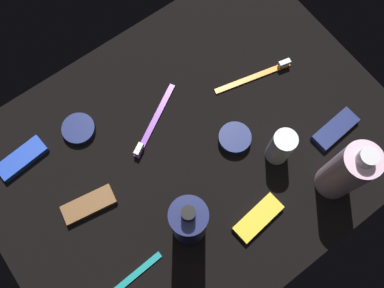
{
  "coord_description": "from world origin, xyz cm",
  "views": [
    {
      "loc": [
        15.11,
        20.48,
        80.07
      ],
      "look_at": [
        0.0,
        0.0,
        3.0
      ],
      "focal_mm": 37.9,
      "sensor_mm": 36.0,
      "label": 1
    }
  ],
  "objects_px": {
    "cream_tin_left": "(79,129)",
    "toothbrush_purple": "(153,124)",
    "bodywash_bottle": "(347,172)",
    "toothbrush_orange": "(257,75)",
    "deodorant_stick": "(281,147)",
    "snack_bar_yellow": "(258,218)",
    "snack_bar_blue": "(22,159)",
    "lotion_bottle": "(189,223)",
    "snack_bar_brown": "(89,205)",
    "cream_tin_right": "(235,138)",
    "snack_bar_navy": "(335,129)"
  },
  "relations": [
    {
      "from": "bodywash_bottle",
      "to": "snack_bar_navy",
      "type": "distance_m",
      "value": 0.14
    },
    {
      "from": "snack_bar_blue",
      "to": "lotion_bottle",
      "type": "bearing_deg",
      "value": 115.92
    },
    {
      "from": "toothbrush_orange",
      "to": "snack_bar_yellow",
      "type": "distance_m",
      "value": 0.31
    },
    {
      "from": "snack_bar_yellow",
      "to": "snack_bar_blue",
      "type": "xyz_separation_m",
      "value": [
        0.31,
        -0.38,
        0.0
      ]
    },
    {
      "from": "bodywash_bottle",
      "to": "cream_tin_right",
      "type": "relative_size",
      "value": 2.81
    },
    {
      "from": "deodorant_stick",
      "to": "snack_bar_navy",
      "type": "bearing_deg",
      "value": 166.15
    },
    {
      "from": "deodorant_stick",
      "to": "cream_tin_left",
      "type": "xyz_separation_m",
      "value": [
        0.3,
        -0.29,
        -0.04
      ]
    },
    {
      "from": "deodorant_stick",
      "to": "toothbrush_purple",
      "type": "relative_size",
      "value": 0.59
    },
    {
      "from": "toothbrush_purple",
      "to": "snack_bar_blue",
      "type": "height_order",
      "value": "toothbrush_purple"
    },
    {
      "from": "toothbrush_purple",
      "to": "snack_bar_blue",
      "type": "distance_m",
      "value": 0.27
    },
    {
      "from": "snack_bar_brown",
      "to": "snack_bar_blue",
      "type": "height_order",
      "value": "same"
    },
    {
      "from": "snack_bar_blue",
      "to": "toothbrush_purple",
      "type": "bearing_deg",
      "value": 154.36
    },
    {
      "from": "snack_bar_navy",
      "to": "cream_tin_left",
      "type": "bearing_deg",
      "value": -40.4
    },
    {
      "from": "toothbrush_purple",
      "to": "snack_bar_navy",
      "type": "height_order",
      "value": "toothbrush_purple"
    },
    {
      "from": "toothbrush_orange",
      "to": "snack_bar_navy",
      "type": "height_order",
      "value": "toothbrush_orange"
    },
    {
      "from": "toothbrush_purple",
      "to": "snack_bar_yellow",
      "type": "bearing_deg",
      "value": 100.7
    },
    {
      "from": "toothbrush_purple",
      "to": "toothbrush_orange",
      "type": "relative_size",
      "value": 0.91
    },
    {
      "from": "deodorant_stick",
      "to": "toothbrush_orange",
      "type": "xyz_separation_m",
      "value": [
        -0.08,
        -0.16,
        -0.04
      ]
    },
    {
      "from": "toothbrush_orange",
      "to": "cream_tin_right",
      "type": "xyz_separation_m",
      "value": [
        0.13,
        0.09,
        0.0
      ]
    },
    {
      "from": "bodywash_bottle",
      "to": "cream_tin_right",
      "type": "xyz_separation_m",
      "value": [
        0.1,
        -0.19,
        -0.08
      ]
    },
    {
      "from": "snack_bar_yellow",
      "to": "cream_tin_left",
      "type": "relative_size",
      "value": 1.51
    },
    {
      "from": "snack_bar_yellow",
      "to": "snack_bar_navy",
      "type": "height_order",
      "value": "same"
    },
    {
      "from": "snack_bar_navy",
      "to": "toothbrush_orange",
      "type": "bearing_deg",
      "value": -79.59
    },
    {
      "from": "bodywash_bottle",
      "to": "toothbrush_orange",
      "type": "distance_m",
      "value": 0.29
    },
    {
      "from": "snack_bar_brown",
      "to": "cream_tin_left",
      "type": "distance_m",
      "value": 0.16
    },
    {
      "from": "toothbrush_purple",
      "to": "cream_tin_left",
      "type": "xyz_separation_m",
      "value": [
        0.13,
        -0.08,
        0.0
      ]
    },
    {
      "from": "bodywash_bottle",
      "to": "toothbrush_orange",
      "type": "relative_size",
      "value": 1.06
    },
    {
      "from": "snack_bar_yellow",
      "to": "snack_bar_navy",
      "type": "xyz_separation_m",
      "value": [
        -0.25,
        -0.05,
        0.0
      ]
    },
    {
      "from": "snack_bar_navy",
      "to": "cream_tin_right",
      "type": "relative_size",
      "value": 1.54
    },
    {
      "from": "toothbrush_orange",
      "to": "toothbrush_purple",
      "type": "bearing_deg",
      "value": -9.51
    },
    {
      "from": "deodorant_stick",
      "to": "cream_tin_left",
      "type": "distance_m",
      "value": 0.42
    },
    {
      "from": "lotion_bottle",
      "to": "snack_bar_brown",
      "type": "height_order",
      "value": "lotion_bottle"
    },
    {
      "from": "deodorant_stick",
      "to": "toothbrush_orange",
      "type": "height_order",
      "value": "deodorant_stick"
    },
    {
      "from": "snack_bar_brown",
      "to": "snack_bar_blue",
      "type": "xyz_separation_m",
      "value": [
        0.06,
        -0.16,
        0.0
      ]
    },
    {
      "from": "lotion_bottle",
      "to": "toothbrush_orange",
      "type": "relative_size",
      "value": 1.18
    },
    {
      "from": "cream_tin_right",
      "to": "snack_bar_blue",
      "type": "bearing_deg",
      "value": -30.85
    },
    {
      "from": "bodywash_bottle",
      "to": "cream_tin_left",
      "type": "relative_size",
      "value": 2.76
    },
    {
      "from": "snack_bar_brown",
      "to": "deodorant_stick",
      "type": "bearing_deg",
      "value": 169.17
    },
    {
      "from": "toothbrush_orange",
      "to": "cream_tin_left",
      "type": "bearing_deg",
      "value": -17.96
    },
    {
      "from": "lotion_bottle",
      "to": "snack_bar_yellow",
      "type": "relative_size",
      "value": 2.01
    },
    {
      "from": "cream_tin_right",
      "to": "lotion_bottle",
      "type": "bearing_deg",
      "value": 26.47
    },
    {
      "from": "deodorant_stick",
      "to": "snack_bar_yellow",
      "type": "bearing_deg",
      "value": 34.73
    },
    {
      "from": "snack_bar_yellow",
      "to": "snack_bar_blue",
      "type": "bearing_deg",
      "value": -56.51
    },
    {
      "from": "snack_bar_blue",
      "to": "snack_bar_navy",
      "type": "xyz_separation_m",
      "value": [
        -0.56,
        0.33,
        0.0
      ]
    },
    {
      "from": "bodywash_bottle",
      "to": "snack_bar_navy",
      "type": "height_order",
      "value": "bodywash_bottle"
    },
    {
      "from": "toothbrush_orange",
      "to": "cream_tin_left",
      "type": "xyz_separation_m",
      "value": [
        0.38,
        -0.12,
        0.0
      ]
    },
    {
      "from": "cream_tin_left",
      "to": "toothbrush_purple",
      "type": "bearing_deg",
      "value": 148.01
    },
    {
      "from": "snack_bar_yellow",
      "to": "snack_bar_blue",
      "type": "relative_size",
      "value": 1.0
    },
    {
      "from": "snack_bar_blue",
      "to": "cream_tin_left",
      "type": "height_order",
      "value": "same"
    },
    {
      "from": "toothbrush_purple",
      "to": "cream_tin_left",
      "type": "height_order",
      "value": "toothbrush_purple"
    }
  ]
}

